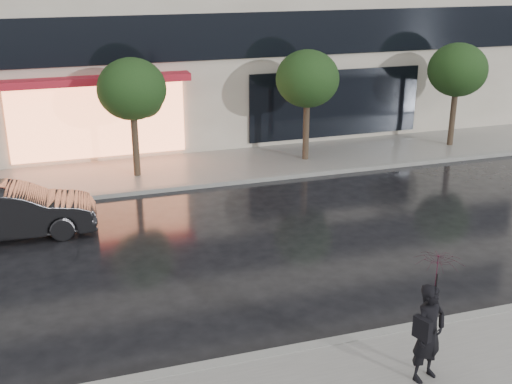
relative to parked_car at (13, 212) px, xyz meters
name	(u,v)px	position (x,y,z in m)	size (l,w,h in m)	color
ground	(351,313)	(6.72, -6.28, -0.69)	(120.00, 120.00, 0.00)	black
sidewalk_far	(223,166)	(6.72, 3.97, -0.63)	(60.00, 3.50, 0.12)	slate
curb_near	(374,336)	(6.72, -7.28, -0.62)	(60.00, 0.25, 0.14)	gray
curb_far	(237,181)	(6.72, 2.22, -0.62)	(60.00, 0.25, 0.14)	gray
tree_mid_west	(134,91)	(3.78, 3.75, 2.23)	(2.20, 2.20, 3.99)	#33261C
tree_mid_east	(309,81)	(9.78, 3.75, 2.23)	(2.20, 2.20, 3.99)	#33261C
tree_far_east	(458,72)	(15.78, 3.75, 2.23)	(2.20, 2.20, 3.99)	#33261C
parked_car	(13,212)	(0.00, 0.00, 0.00)	(1.47, 4.21, 1.39)	black
pedestrian_with_umbrella	(433,304)	(6.93, -8.76, 0.85)	(1.03, 1.04, 2.34)	black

